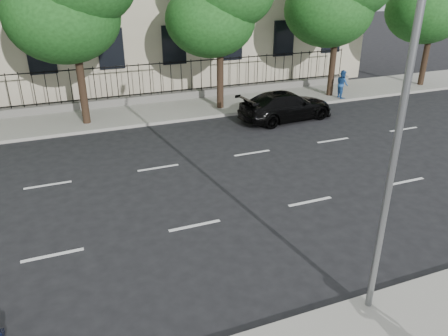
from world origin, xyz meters
name	(u,v)px	position (x,y,z in m)	size (l,w,h in m)	color
ground	(226,275)	(0.00, 0.00, 0.00)	(120.00, 120.00, 0.00)	black
far_sidewalk	(125,115)	(0.00, 14.00, 0.07)	(60.00, 4.00, 0.15)	gray
lane_markings	(174,193)	(0.00, 4.75, 0.01)	(49.60, 4.62, 0.01)	silver
iron_fence	(119,96)	(0.00, 15.70, 0.65)	(30.00, 0.50, 2.20)	slate
street_light	(386,77)	(2.50, -1.77, 5.15)	(0.25, 3.32, 8.05)	slate
black_sedan	(286,106)	(7.47, 10.42, 0.72)	(2.03, 5.00, 1.45)	black
pedestrian_far	(342,84)	(12.28, 12.44, 0.95)	(0.77, 0.60, 1.59)	#24539B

